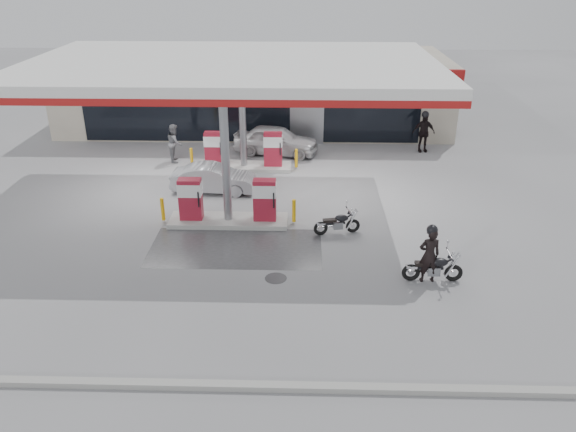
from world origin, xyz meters
The scene contains 17 objects.
ground centered at (0.00, 0.00, 0.00)m, with size 90.00×90.00×0.00m, color gray.
wet_patch centered at (0.50, 0.00, 0.00)m, with size 6.00×3.00×0.00m, color #4C4C4F.
drain_cover centered at (2.00, -2.00, 0.00)m, with size 0.70×0.70×0.01m, color #38383A.
kerb centered at (0.00, -7.00, 0.07)m, with size 28.00×0.25×0.15m, color gray.
store_building centered at (0.01, 15.94, 2.01)m, with size 22.00×8.22×4.00m.
canopy centered at (0.00, 5.00, 5.27)m, with size 16.00×10.02×5.51m.
pump_island_near centered at (0.00, 2.00, 0.71)m, with size 5.14×1.30×1.78m.
pump_island_far centered at (0.00, 8.00, 0.71)m, with size 5.14×1.30×1.78m.
main_motorcycle centered at (6.95, -2.00, 0.43)m, with size 1.91×0.73×0.98m.
biker_main centered at (6.75, -2.00, 0.92)m, with size 0.67×0.44×1.83m, color black.
parked_motorcycle centered at (4.12, 1.21, 0.40)m, with size 1.74×0.66×0.90m.
sedan_white centered at (1.44, 10.20, 0.73)m, with size 1.73×4.30×1.46m, color silver.
attendant centered at (-3.49, 9.00, 0.93)m, with size 0.90×0.70×1.86m, color slate.
hatchback_silver centered at (-1.00, 5.10, 0.60)m, with size 1.26×3.62×1.19m, color #9B9DA2.
parked_car_left centered at (-8.78, 14.00, 0.53)m, with size 1.49×3.66×1.06m, color black.
parked_car_right centered at (9.43, 14.00, 0.57)m, with size 1.88×4.09×1.14m, color black.
biker_walking centered at (9.00, 10.82, 1.00)m, with size 1.17×0.49×2.00m, color black.
Camera 1 is at (2.82, -17.27, 9.37)m, focal length 35.00 mm.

